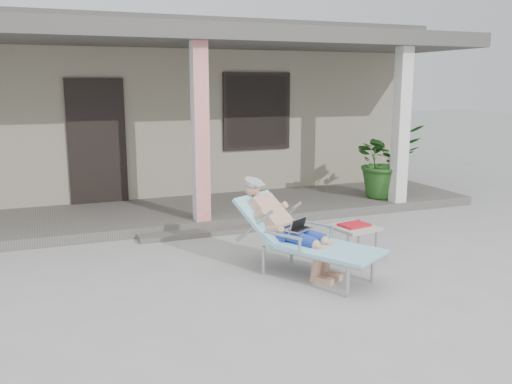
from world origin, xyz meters
name	(u,v)px	position (x,y,z in m)	size (l,w,h in m)	color
ground	(253,276)	(0.00, 0.00, 0.00)	(60.00, 60.00, 0.00)	#9E9E99
house	(147,106)	(0.00, 6.50, 1.67)	(10.40, 5.40, 3.30)	gray
porch_deck	(188,212)	(0.00, 3.00, 0.07)	(10.00, 2.00, 0.15)	#605B56
porch_overhang	(185,42)	(0.00, 2.95, 2.79)	(10.00, 2.30, 2.85)	silver
porch_step	(208,232)	(0.00, 1.85, 0.04)	(2.00, 0.30, 0.07)	#605B56
lounger	(296,214)	(0.49, -0.08, 0.70)	(1.43, 1.79, 1.14)	#B7B7BC
side_table	(354,229)	(1.40, 0.14, 0.38)	(0.59, 0.59, 0.45)	#A9A9A4
potted_palm	(386,160)	(3.52, 2.58, 0.81)	(1.20, 1.04, 1.33)	#26591E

